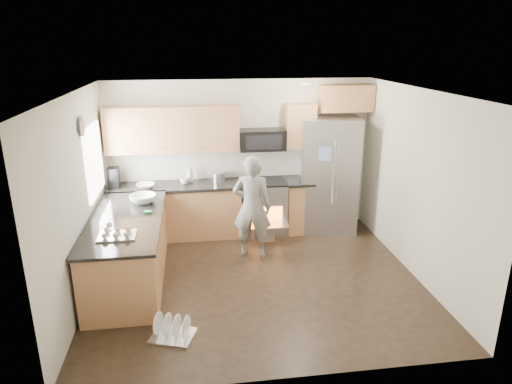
{
  "coord_description": "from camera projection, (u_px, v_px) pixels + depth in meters",
  "views": [
    {
      "loc": [
        -0.81,
        -5.64,
        3.19
      ],
      "look_at": [
        0.06,
        0.5,
        1.13
      ],
      "focal_mm": 32.0,
      "sensor_mm": 36.0,
      "label": 1
    }
  ],
  "objects": [
    {
      "name": "ground",
      "position": [
        257.0,
        280.0,
        6.42
      ],
      "size": [
        4.5,
        4.5,
        0.0
      ],
      "primitive_type": "plane",
      "color": "black",
      "rests_on": "ground"
    },
    {
      "name": "person",
      "position": [
        252.0,
        207.0,
        6.89
      ],
      "size": [
        0.67,
        0.53,
        1.61
      ],
      "primitive_type": "imported",
      "rotation": [
        0.0,
        0.0,
        2.87
      ],
      "color": "gray",
      "rests_on": "ground"
    },
    {
      "name": "back_cabinet_run",
      "position": [
        208.0,
        180.0,
        7.68
      ],
      "size": [
        4.45,
        0.64,
        2.5
      ],
      "color": "#BE824C",
      "rests_on": "ground"
    },
    {
      "name": "room_shell",
      "position": [
        254.0,
        164.0,
        5.9
      ],
      "size": [
        4.54,
        4.04,
        2.62
      ],
      "color": "beige",
      "rests_on": "ground"
    },
    {
      "name": "stove_range",
      "position": [
        263.0,
        195.0,
        7.84
      ],
      "size": [
        0.76,
        0.97,
        1.79
      ],
      "color": "#B7B7BC",
      "rests_on": "ground"
    },
    {
      "name": "dish_rack",
      "position": [
        173.0,
        331.0,
        5.15
      ],
      "size": [
        0.57,
        0.51,
        0.29
      ],
      "rotation": [
        0.0,
        0.0,
        -0.34
      ],
      "color": "#B7B7BC",
      "rests_on": "ground"
    },
    {
      "name": "refrigerator",
      "position": [
        328.0,
        175.0,
        7.9
      ],
      "size": [
        1.09,
        0.91,
        1.98
      ],
      "rotation": [
        0.0,
        0.0,
        -0.17
      ],
      "color": "#B7B7BC",
      "rests_on": "ground"
    },
    {
      "name": "peninsula",
      "position": [
        128.0,
        249.0,
        6.27
      ],
      "size": [
        0.96,
        2.36,
        1.05
      ],
      "color": "#BE824C",
      "rests_on": "ground"
    }
  ]
}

